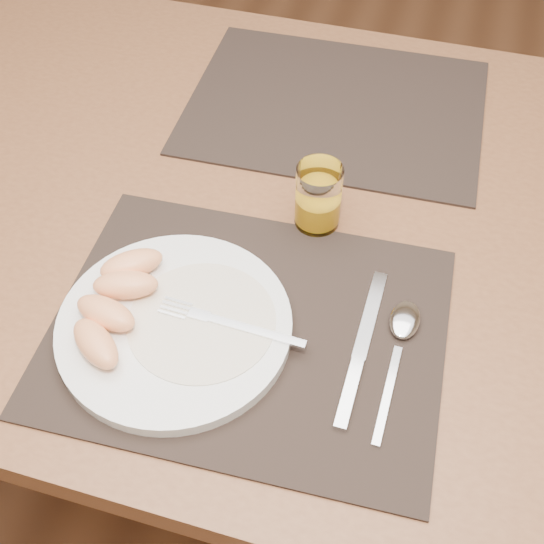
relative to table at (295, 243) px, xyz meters
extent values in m
plane|color=brown|center=(0.00, 0.00, -0.67)|extent=(5.00, 5.00, 0.00)
cube|color=brown|center=(0.00, 0.00, 0.06)|extent=(1.40, 0.90, 0.04)
cylinder|color=brown|center=(-0.62, 0.37, -0.31)|extent=(0.06, 0.06, 0.71)
cube|color=black|center=(0.00, -0.22, 0.09)|extent=(0.46, 0.37, 0.00)
cube|color=black|center=(0.00, 0.22, 0.09)|extent=(0.46, 0.36, 0.00)
cylinder|color=white|center=(-0.08, -0.25, 0.10)|extent=(0.27, 0.27, 0.02)
cylinder|color=white|center=(-0.05, -0.24, 0.10)|extent=(0.17, 0.17, 0.00)
cube|color=silver|center=(0.01, -0.23, 0.11)|extent=(0.12, 0.02, 0.00)
cube|color=silver|center=(-0.06, -0.23, 0.11)|extent=(0.03, 0.02, 0.00)
cube|color=silver|center=(-0.09, -0.23, 0.11)|extent=(0.04, 0.03, 0.00)
cube|color=silver|center=(0.13, -0.16, 0.09)|extent=(0.02, 0.13, 0.00)
cube|color=silver|center=(0.13, -0.27, 0.09)|extent=(0.02, 0.09, 0.01)
cube|color=silver|center=(0.17, -0.26, 0.09)|extent=(0.01, 0.13, 0.00)
ellipsoid|color=silver|center=(0.17, -0.16, 0.09)|extent=(0.04, 0.06, 0.01)
cylinder|color=white|center=(0.04, -0.03, 0.13)|extent=(0.06, 0.06, 0.09)
cylinder|color=#FFAE15|center=(0.04, -0.03, 0.11)|extent=(0.05, 0.05, 0.04)
ellipsoid|color=#FFA668|center=(-0.15, -0.31, 0.12)|extent=(0.08, 0.07, 0.03)
ellipsoid|color=#FFA668|center=(-0.15, -0.27, 0.12)|extent=(0.08, 0.05, 0.03)
ellipsoid|color=#FFA668|center=(-0.15, -0.22, 0.12)|extent=(0.08, 0.06, 0.03)
ellipsoid|color=#FFA668|center=(-0.15, -0.19, 0.12)|extent=(0.08, 0.08, 0.03)
camera|label=1|loc=(0.15, -0.65, 0.74)|focal=45.00mm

